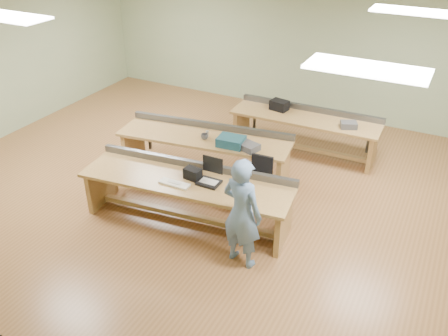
{
  "coord_description": "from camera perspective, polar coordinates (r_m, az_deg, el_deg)",
  "views": [
    {
      "loc": [
        3.33,
        -6.19,
        4.46
      ],
      "look_at": [
        0.44,
        -0.6,
        0.83
      ],
      "focal_mm": 38.0,
      "sensor_mm": 36.0,
      "label": 1
    }
  ],
  "objects": [
    {
      "name": "storage_box_back",
      "position": [
        9.53,
        6.68,
        7.51
      ],
      "size": [
        0.38,
        0.3,
        0.19
      ],
      "primitive_type": "cube",
      "rotation": [
        0.0,
        0.0,
        -0.18
      ],
      "color": "black",
      "rests_on": "workbench_back"
    },
    {
      "name": "floor",
      "position": [
        8.32,
        -0.8,
        -2.39
      ],
      "size": [
        10.0,
        10.0,
        0.0
      ],
      "primitive_type": "plane",
      "color": "brown",
      "rests_on": "ground"
    },
    {
      "name": "wall_front",
      "position": [
        4.96,
        -23.52,
        -9.56
      ],
      "size": [
        10.0,
        0.04,
        3.0
      ],
      "primitive_type": "cube",
      "color": "#92A079",
      "rests_on": "floor"
    },
    {
      "name": "keyboard",
      "position": [
        7.03,
        -5.97,
        -1.88
      ],
      "size": [
        0.47,
        0.16,
        0.03
      ],
      "primitive_type": "cube",
      "rotation": [
        0.0,
        0.0,
        0.01
      ],
      "color": "white",
      "rests_on": "workbench_front"
    },
    {
      "name": "person",
      "position": [
        6.29,
        2.18,
        -5.44
      ],
      "size": [
        0.65,
        0.49,
        1.63
      ],
      "primitive_type": "imported",
      "rotation": [
        0.0,
        0.0,
        2.96
      ],
      "color": "slate",
      "rests_on": "floor"
    },
    {
      "name": "tray_back",
      "position": [
        9.0,
        14.77,
        5.04
      ],
      "size": [
        0.35,
        0.31,
        0.12
      ],
      "primitive_type": "cube",
      "rotation": [
        0.0,
        0.0,
        0.41
      ],
      "color": "#3D3D40",
      "rests_on": "workbench_back"
    },
    {
      "name": "parts_bin_teal",
      "position": [
        8.06,
        0.86,
        3.22
      ],
      "size": [
        0.47,
        0.37,
        0.16
      ],
      "primitive_type": "cube",
      "rotation": [
        0.0,
        0.0,
        0.08
      ],
      "color": "#163D49",
      "rests_on": "workbench_mid"
    },
    {
      "name": "laptop_base",
      "position": [
        7.01,
        -1.83,
        -1.77
      ],
      "size": [
        0.33,
        0.27,
        0.04
      ],
      "primitive_type": "cube",
      "rotation": [
        0.0,
        0.0,
        0.01
      ],
      "color": "black",
      "rests_on": "workbench_front"
    },
    {
      "name": "workbench_mid",
      "position": [
        8.52,
        -2.28,
        2.76
      ],
      "size": [
        3.19,
        1.25,
        0.86
      ],
      "rotation": [
        0.0,
        0.0,
        0.14
      ],
      "color": "#A78746",
      "rests_on": "floor"
    },
    {
      "name": "camera_bag",
      "position": [
        7.11,
        -3.78,
        -0.7
      ],
      "size": [
        0.27,
        0.19,
        0.17
      ],
      "primitive_type": "cube",
      "rotation": [
        0.0,
        0.0,
        -0.13
      ],
      "color": "black",
      "rests_on": "workbench_front"
    },
    {
      "name": "workbench_back",
      "position": [
        9.4,
        9.73,
        5.03
      ],
      "size": [
        2.89,
        0.84,
        0.86
      ],
      "rotation": [
        0.0,
        0.0,
        0.02
      ],
      "color": "#A78746",
      "rests_on": "floor"
    },
    {
      "name": "parts_bin_grey",
      "position": [
        7.96,
        2.78,
        2.67
      ],
      "size": [
        0.46,
        0.36,
        0.11
      ],
      "primitive_type": "cube",
      "rotation": [
        0.0,
        0.0,
        -0.3
      ],
      "color": "#3D3D40",
      "rests_on": "workbench_mid"
    },
    {
      "name": "wall_back",
      "position": [
        11.12,
        9.19,
        14.2
      ],
      "size": [
        10.0,
        0.04,
        3.0
      ],
      "primitive_type": "cube",
      "color": "#92A079",
      "rests_on": "floor"
    },
    {
      "name": "mug",
      "position": [
        8.29,
        -2.36,
        3.8
      ],
      "size": [
        0.14,
        0.14,
        0.1
      ],
      "primitive_type": "imported",
      "rotation": [
        0.0,
        0.0,
        -0.09
      ],
      "color": "#3D3D40",
      "rests_on": "workbench_mid"
    },
    {
      "name": "task_chair",
      "position": [
        7.82,
        4.16,
        -2.24
      ],
      "size": [
        0.46,
        0.46,
        0.81
      ],
      "rotation": [
        0.0,
        0.0,
        0.06
      ],
      "color": "black",
      "rests_on": "floor"
    },
    {
      "name": "drinks_can",
      "position": [
        8.39,
        -2.03,
        4.16
      ],
      "size": [
        0.07,
        0.07,
        0.11
      ],
      "primitive_type": "cylinder",
      "rotation": [
        0.0,
        0.0,
        0.15
      ],
      "color": "silver",
      "rests_on": "workbench_mid"
    },
    {
      "name": "workbench_front",
      "position": [
        7.26,
        -4.41,
        -2.54
      ],
      "size": [
        3.34,
        1.25,
        0.86
      ],
      "rotation": [
        0.0,
        0.0,
        0.12
      ],
      "color": "#A78746",
      "rests_on": "floor"
    },
    {
      "name": "laptop_screen",
      "position": [
        6.99,
        -1.35,
        0.4
      ],
      "size": [
        0.33,
        0.02,
        0.26
      ],
      "primitive_type": "cube",
      "rotation": [
        0.0,
        0.0,
        0.01
      ],
      "color": "black",
      "rests_on": "laptop_base"
    },
    {
      "name": "fluor_panels",
      "position": [
        7.18,
        -0.97,
        18.04
      ],
      "size": [
        6.2,
        3.5,
        0.03
      ],
      "color": "white",
      "rests_on": "ceiling"
    },
    {
      "name": "ceiling",
      "position": [
        7.18,
        -0.98,
        18.28
      ],
      "size": [
        10.0,
        10.0,
        0.0
      ],
      "primitive_type": "plane",
      "color": "silver",
      "rests_on": "wall_back"
    },
    {
      "name": "trackball_mouse",
      "position": [
        6.54,
        2.54,
        -4.25
      ],
      "size": [
        0.16,
        0.18,
        0.07
      ],
      "primitive_type": "ellipsoid",
      "rotation": [
        0.0,
        0.0,
        0.2
      ],
      "color": "white",
      "rests_on": "workbench_front"
    }
  ]
}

